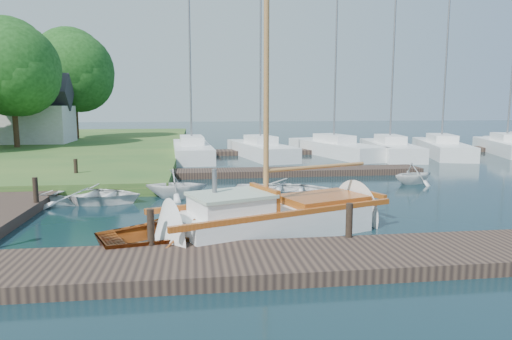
{
  "coord_description": "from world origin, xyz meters",
  "views": [
    {
      "loc": [
        -2.03,
        -14.9,
        3.34
      ],
      "look_at": [
        0.0,
        0.0,
        1.2
      ],
      "focal_mm": 32.0,
      "sensor_mm": 36.0,
      "label": 1
    }
  ],
  "objects": [
    {
      "name": "ground",
      "position": [
        0.0,
        0.0,
        0.0
      ],
      "size": [
        160.0,
        160.0,
        0.0
      ],
      "primitive_type": "plane",
      "color": "black",
      "rests_on": "ground"
    },
    {
      "name": "near_dock",
      "position": [
        0.0,
        -6.0,
        0.15
      ],
      "size": [
        18.0,
        2.2,
        0.3
      ],
      "primitive_type": "cube",
      "color": "black",
      "rests_on": "ground"
    },
    {
      "name": "left_dock",
      "position": [
        -8.0,
        2.0,
        0.15
      ],
      "size": [
        2.2,
        18.0,
        0.3
      ],
      "primitive_type": "cube",
      "color": "black",
      "rests_on": "ground"
    },
    {
      "name": "far_dock",
      "position": [
        2.0,
        6.5,
        0.15
      ],
      "size": [
        14.0,
        1.6,
        0.3
      ],
      "primitive_type": "cube",
      "color": "black",
      "rests_on": "ground"
    },
    {
      "name": "pontoon",
      "position": [
        10.0,
        16.0,
        0.15
      ],
      "size": [
        30.0,
        1.6,
        0.3
      ],
      "primitive_type": "cube",
      "color": "black",
      "rests_on": "ground"
    },
    {
      "name": "mooring_post_1",
      "position": [
        -3.0,
        -5.0,
        0.7
      ],
      "size": [
        0.16,
        0.16,
        0.8
      ],
      "primitive_type": "cylinder",
      "color": "black",
      "rests_on": "near_dock"
    },
    {
      "name": "mooring_post_2",
      "position": [
        1.5,
        -5.0,
        0.7
      ],
      "size": [
        0.16,
        0.16,
        0.8
      ],
      "primitive_type": "cylinder",
      "color": "black",
      "rests_on": "near_dock"
    },
    {
      "name": "mooring_post_4",
      "position": [
        -7.0,
        0.0,
        0.7
      ],
      "size": [
        0.16,
        0.16,
        0.8
      ],
      "primitive_type": "cylinder",
      "color": "black",
      "rests_on": "left_dock"
    },
    {
      "name": "mooring_post_5",
      "position": [
        -7.0,
        5.0,
        0.7
      ],
      "size": [
        0.16,
        0.16,
        0.8
      ],
      "primitive_type": "cylinder",
      "color": "black",
      "rests_on": "left_dock"
    },
    {
      "name": "sailboat",
      "position": [
        0.12,
        -3.41,
        0.34
      ],
      "size": [
        7.38,
        4.35,
        9.83
      ],
      "rotation": [
        0.0,
        0.0,
        0.36
      ],
      "color": "white",
      "rests_on": "ground"
    },
    {
      "name": "dinghy",
      "position": [
        -2.29,
        -3.99,
        0.42
      ],
      "size": [
        4.81,
        4.18,
        0.83
      ],
      "primitive_type": "imported",
      "rotation": [
        0.0,
        0.0,
        1.96
      ],
      "color": "#84400D",
      "rests_on": "ground"
    },
    {
      "name": "tender_a",
      "position": [
        -5.54,
        1.19,
        0.35
      ],
      "size": [
        3.89,
        3.17,
        0.71
      ],
      "primitive_type": "imported",
      "rotation": [
        0.0,
        0.0,
        1.33
      ],
      "color": "white",
      "rests_on": "ground"
    },
    {
      "name": "tender_b",
      "position": [
        -2.7,
        1.66,
        0.58
      ],
      "size": [
        2.34,
        2.07,
        1.15
      ],
      "primitive_type": "imported",
      "rotation": [
        0.0,
        0.0,
        1.49
      ],
      "color": "white",
      "rests_on": "ground"
    },
    {
      "name": "tender_c",
      "position": [
        1.22,
        1.17,
        0.38
      ],
      "size": [
        4.18,
        3.43,
        0.76
      ],
      "primitive_type": "imported",
      "rotation": [
        0.0,
        0.0,
        1.32
      ],
      "color": "white",
      "rests_on": "ground"
    },
    {
      "name": "tender_d",
      "position": [
        7.25,
        3.29,
        0.51
      ],
      "size": [
        2.36,
        2.19,
        1.03
      ],
      "primitive_type": "imported",
      "rotation": [
        0.0,
        0.0,
        1.87
      ],
      "color": "white",
      "rests_on": "ground"
    },
    {
      "name": "marina_boat_0",
      "position": [
        -2.19,
        14.36,
        0.57
      ],
      "size": [
        2.67,
        8.97,
        11.94
      ],
      "rotation": [
        0.0,
        0.0,
        1.62
      ],
      "color": "white",
      "rests_on": "ground"
    },
    {
      "name": "marina_boat_1",
      "position": [
        2.21,
        14.1,
        0.56
      ],
      "size": [
        3.72,
        8.27,
        10.22
      ],
      "rotation": [
        0.0,
        0.0,
        1.77
      ],
      "color": "white",
      "rests_on": "ground"
    },
    {
      "name": "marina_boat_3",
      "position": [
        7.22,
        14.51,
        0.56
      ],
      "size": [
        4.37,
        9.5,
        10.89
      ],
      "rotation": [
        0.0,
        0.0,
        1.81
      ],
      "color": "white",
      "rests_on": "ground"
    },
    {
      "name": "marina_boat_4",
      "position": [
        10.68,
        13.44,
        0.58
      ],
      "size": [
        3.48,
        8.63,
        11.82
      ],
      "rotation": [
        0.0,
        0.0,
        1.41
      ],
      "color": "white",
      "rests_on": "ground"
    },
    {
      "name": "marina_boat_5",
      "position": [
        14.49,
        13.77,
        0.57
      ],
      "size": [
        4.7,
        9.27,
        11.7
      ],
      "rotation": [
        0.0,
        0.0,
        1.28
      ],
      "color": "white",
      "rests_on": "ground"
    },
    {
      "name": "marina_boat_6",
      "position": [
        19.54,
        14.12,
        0.56
      ],
      "size": [
        4.63,
        8.52,
        9.99
      ],
      "rotation": [
        0.0,
        0.0,
        1.26
      ],
      "color": "white",
      "rests_on": "ground"
    },
    {
      "name": "house_c",
      "position": [
        -14.0,
        22.0,
        2.58
      ],
      "size": [
        5.25,
        4.0,
        5.28
      ],
      "color": "beige",
      "rests_on": "shore"
    },
    {
      "name": "tree_3",
      "position": [
        -14.0,
        18.05,
        5.81
      ],
      "size": [
        6.41,
        6.38,
        8.74
      ],
      "color": "#332114",
      "rests_on": "shore"
    },
    {
      "name": "tree_7",
      "position": [
        -12.0,
        26.05,
        6.2
      ],
      "size": [
        6.83,
        6.83,
        9.38
      ],
      "color": "#332114",
      "rests_on": "shore"
    }
  ]
}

